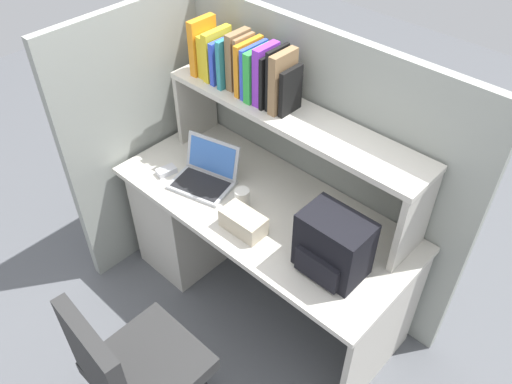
# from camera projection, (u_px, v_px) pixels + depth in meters

# --- Properties ---
(ground_plane) EXTENTS (8.00, 8.00, 0.00)m
(ground_plane) POSITION_uv_depth(u_px,v_px,m) (262.00, 293.00, 3.10)
(ground_plane) COLOR #595B60
(desk) EXTENTS (1.60, 0.70, 0.73)m
(desk) POSITION_uv_depth(u_px,v_px,m) (213.00, 214.00, 3.03)
(desk) COLOR beige
(desk) RESTS_ON ground_plane
(cubicle_partition_rear) EXTENTS (1.84, 0.05, 1.55)m
(cubicle_partition_rear) POSITION_uv_depth(u_px,v_px,m) (310.00, 164.00, 2.79)
(cubicle_partition_rear) COLOR #939991
(cubicle_partition_rear) RESTS_ON ground_plane
(cubicle_partition_left) EXTENTS (0.05, 1.06, 1.55)m
(cubicle_partition_left) POSITION_uv_depth(u_px,v_px,m) (149.00, 135.00, 2.99)
(cubicle_partition_left) COLOR #939991
(cubicle_partition_left) RESTS_ON ground_plane
(overhead_hutch) EXTENTS (1.44, 0.28, 0.45)m
(overhead_hutch) POSITION_uv_depth(u_px,v_px,m) (291.00, 131.00, 2.49)
(overhead_hutch) COLOR #BCB7AC
(overhead_hutch) RESTS_ON desk
(reference_books_on_shelf) EXTENTS (0.61, 0.19, 0.30)m
(reference_books_on_shelf) POSITION_uv_depth(u_px,v_px,m) (244.00, 66.00, 2.50)
(reference_books_on_shelf) COLOR orange
(reference_books_on_shelf) RESTS_ON overhead_hutch
(laptop) EXTENTS (0.36, 0.33, 0.22)m
(laptop) POSITION_uv_depth(u_px,v_px,m) (206.00, 174.00, 2.72)
(laptop) COLOR #B7BABF
(laptop) RESTS_ON desk
(backpack) EXTENTS (0.30, 0.23, 0.30)m
(backpack) POSITION_uv_depth(u_px,v_px,m) (333.00, 246.00, 2.22)
(backpack) COLOR black
(backpack) RESTS_ON desk
(computer_mouse) EXTENTS (0.08, 0.11, 0.03)m
(computer_mouse) POSITION_uv_depth(u_px,v_px,m) (166.00, 171.00, 2.79)
(computer_mouse) COLOR silver
(computer_mouse) RESTS_ON desk
(paper_cup) EXTENTS (0.08, 0.08, 0.09)m
(paper_cup) POSITION_uv_depth(u_px,v_px,m) (242.00, 198.00, 2.59)
(paper_cup) COLOR white
(paper_cup) RESTS_ON desk
(tissue_box) EXTENTS (0.22, 0.12, 0.10)m
(tissue_box) POSITION_uv_depth(u_px,v_px,m) (243.00, 222.00, 2.46)
(tissue_box) COLOR #BFB299
(tissue_box) RESTS_ON desk
(office_chair) EXTENTS (0.52, 0.52, 0.93)m
(office_chair) POSITION_uv_depth(u_px,v_px,m) (140.00, 380.00, 2.27)
(office_chair) COLOR black
(office_chair) RESTS_ON ground_plane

